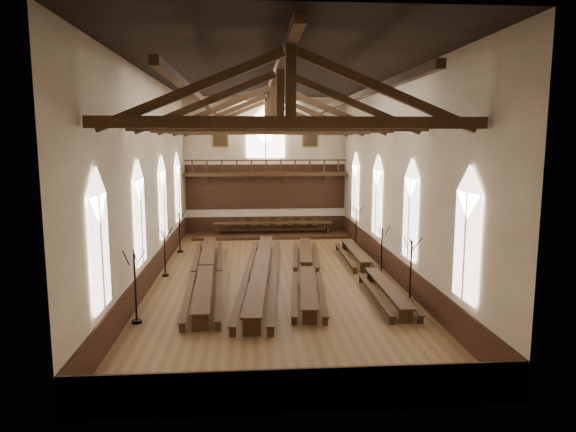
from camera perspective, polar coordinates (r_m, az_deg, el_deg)
The scene contains 21 objects.
ground at distance 26.07m, azimuth -1.50°, elevation -6.89°, with size 26.00×26.00×0.00m, color brown.
room_walls at distance 25.14m, azimuth -1.56°, elevation 7.46°, with size 26.00×26.00×26.00m.
wainscot_band at distance 25.91m, azimuth -1.51°, elevation -5.61°, with size 12.00×26.00×1.20m.
side_windows at distance 25.33m, azimuth -1.53°, elevation 1.30°, with size 11.85×19.80×4.50m.
end_window at distance 38.03m, azimuth -2.52°, elevation 8.94°, with size 2.80×0.12×3.80m.
minstrels_gallery at distance 37.90m, azimuth -2.47°, elevation 3.93°, with size 11.80×1.24×3.70m.
portraits at distance 38.02m, azimuth -2.52°, elevation 8.76°, with size 7.75×0.09×1.45m.
roof_trusses at distance 25.17m, azimuth -1.57°, elevation 11.46°, with size 11.70×25.70×2.80m.
refectory_row_a at distance 25.85m, azimuth -9.10°, elevation -5.83°, with size 1.91×14.67×0.77m.
refectory_row_b at distance 25.31m, azimuth -2.98°, elevation -5.98°, with size 2.17×15.06×0.81m.
refectory_row_c at distance 25.98m, azimuth 2.14°, elevation -5.78°, with size 2.04×14.06×0.70m.
refectory_row_d at distance 26.27m, azimuth 8.98°, elevation -5.76°, with size 1.47×13.73×0.68m.
dais at distance 37.17m, azimuth -1.67°, elevation -2.08°, with size 11.40×3.03×0.20m, color #361B10.
high_table at distance 37.04m, azimuth -1.68°, elevation -0.90°, with size 8.54×1.05×0.80m.
high_chairs at distance 37.87m, azimuth -1.73°, elevation -0.86°, with size 6.79×0.50×1.04m.
candelabrum_left_near at distance 20.48m, azimuth -16.54°, elevation -9.04°, with size 0.86×0.80×2.84m.
candelabrum_left_mid at distance 26.94m, azimuth -13.51°, elevation -4.95°, with size 0.74×0.73×2.50m.
candelabrum_left_far at distance 32.42m, azimuth -11.93°, elevation -2.56°, with size 0.73×0.81×2.64m.
candelabrum_right_near at distance 22.54m, azimuth 13.43°, elevation -7.28°, with size 0.83×0.87×2.88m.
candelabrum_right_mid at distance 27.02m, azimuth 10.34°, elevation -4.76°, with size 0.78×0.73×2.57m.
candelabrum_right_far at distance 33.13m, azimuth 7.55°, elevation -2.17°, with size 0.77×0.83×2.73m.
Camera 1 is at (-1.22, -25.11, 6.90)m, focal length 32.00 mm.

